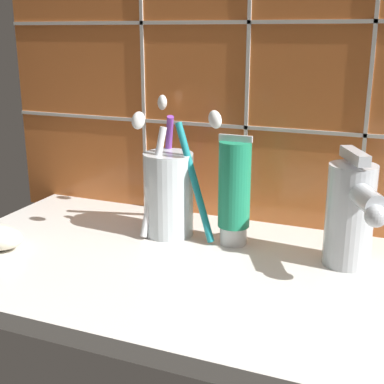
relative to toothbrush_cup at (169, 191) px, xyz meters
The scene contains 5 objects.
sink_counter 12.08cm from the toothbrush_cup, 52.34° to the right, with size 62.56×34.81×2.00cm, color silver.
tile_wall_backsplash 16.86cm from the toothbrush_cup, 58.48° to the left, with size 72.56×1.72×40.49cm.
toothbrush_cup is the anchor object (origin of this frame).
toothpaste_tube 9.04cm from the toothbrush_cup, ahead, with size 4.22×4.02×14.02cm.
sink_faucet 23.38cm from the toothbrush_cup, ahead, with size 6.95×10.43×13.50cm.
Camera 1 is at (22.18, -53.08, 28.03)cm, focal length 50.00 mm.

